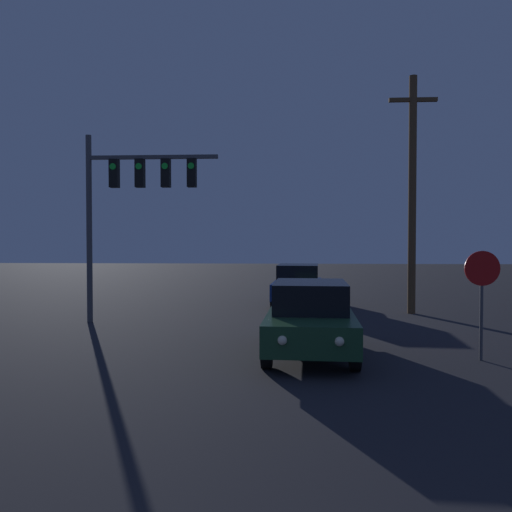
{
  "coord_description": "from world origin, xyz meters",
  "views": [
    {
      "loc": [
        0.73,
        -0.99,
        2.57
      ],
      "look_at": [
        0.0,
        12.56,
        2.2
      ],
      "focal_mm": 35.0,
      "sensor_mm": 36.0,
      "label": 1
    }
  ],
  "objects_px": {
    "car_near": "(310,317)",
    "car_far": "(298,284)",
    "traffic_signal_mast": "(130,192)",
    "stop_sign": "(482,283)",
    "utility_pole": "(412,191)"
  },
  "relations": [
    {
      "from": "car_near",
      "to": "car_far",
      "type": "xyz_separation_m",
      "value": [
        -0.01,
        9.16,
        0.0
      ]
    },
    {
      "from": "car_near",
      "to": "car_far",
      "type": "height_order",
      "value": "same"
    },
    {
      "from": "car_near",
      "to": "traffic_signal_mast",
      "type": "bearing_deg",
      "value": -35.1
    },
    {
      "from": "traffic_signal_mast",
      "to": "stop_sign",
      "type": "bearing_deg",
      "value": -27.04
    },
    {
      "from": "car_far",
      "to": "car_near",
      "type": "bearing_deg",
      "value": 94.23
    },
    {
      "from": "car_near",
      "to": "stop_sign",
      "type": "xyz_separation_m",
      "value": [
        3.69,
        -0.38,
        0.82
      ]
    },
    {
      "from": "car_far",
      "to": "stop_sign",
      "type": "height_order",
      "value": "stop_sign"
    },
    {
      "from": "car_near",
      "to": "traffic_signal_mast",
      "type": "height_order",
      "value": "traffic_signal_mast"
    },
    {
      "from": "traffic_signal_mast",
      "to": "stop_sign",
      "type": "height_order",
      "value": "traffic_signal_mast"
    },
    {
      "from": "traffic_signal_mast",
      "to": "utility_pole",
      "type": "height_order",
      "value": "utility_pole"
    },
    {
      "from": "car_near",
      "to": "utility_pole",
      "type": "relative_size",
      "value": 0.51
    },
    {
      "from": "car_far",
      "to": "stop_sign",
      "type": "relative_size",
      "value": 1.84
    },
    {
      "from": "car_far",
      "to": "utility_pole",
      "type": "xyz_separation_m",
      "value": [
        4.04,
        -2.29,
        3.58
      ]
    },
    {
      "from": "traffic_signal_mast",
      "to": "utility_pole",
      "type": "xyz_separation_m",
      "value": [
        9.56,
        2.54,
        0.24
      ]
    },
    {
      "from": "traffic_signal_mast",
      "to": "stop_sign",
      "type": "distance_m",
      "value": 10.65
    }
  ]
}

